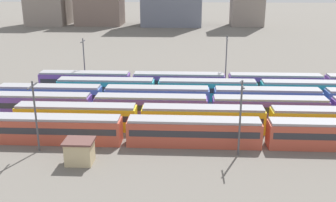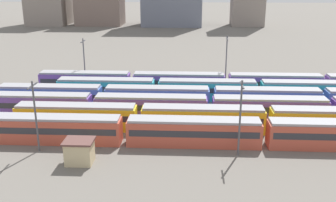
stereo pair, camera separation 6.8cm
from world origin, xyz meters
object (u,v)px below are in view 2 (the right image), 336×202
Objects in this scene: signal_hut at (79,151)px; catenary_pole_0 at (240,115)px; catenary_pole_1 at (226,59)px; train_track_4 at (311,91)px; train_track_3 at (323,100)px; train_track_5 at (227,83)px; catenary_pole_3 at (84,60)px; catenary_pole_2 at (35,113)px; train_track_0 at (264,133)px; train_track_2 at (210,107)px.

catenary_pole_0 is at bearing 9.48° from signal_hut.
train_track_4 is at bearing -29.45° from catenary_pole_1.
train_track_5 is (-15.39, 10.40, 0.00)m from train_track_3.
catenary_pole_3 is at bearing 174.49° from train_track_5.
train_track_5 is at bearing 47.01° from catenary_pole_2.
catenary_pole_1 reaches higher than catenary_pole_3.
catenary_pole_1 is at bearing 88.03° from catenary_pole_0.
catenary_pole_3 is (-31.70, 28.80, 3.64)m from train_track_0.
catenary_pole_1 is 42.08m from catenary_pole_2.
train_track_5 is at bearing 145.95° from train_track_3.
train_track_3 is at bearing 23.70° from catenary_pole_2.
catenary_pole_1 is at bearing 77.62° from train_track_2.
catenary_pole_0 is 25.99m from catenary_pole_2.
signal_hut is at bearing -165.06° from train_track_0.
train_track_2 is at bearing 123.09° from train_track_0.
catenary_pole_0 is at bearing -131.58° from train_track_3.
train_track_3 is 20.88m from catenary_pole_1.
catenary_pole_2 reaches higher than train_track_2.
train_track_5 is 7.47× the size of catenary_pole_3.
catenary_pole_2 is at bearing -150.36° from train_track_4.
train_track_0 is 24.09m from train_track_4.
train_track_3 is 31.25× the size of signal_hut.
train_track_0 is 26.14m from train_track_5.
catenary_pole_3 reaches higher than train_track_0.
train_track_0 is 29.56m from catenary_pole_1.
train_track_4 is at bearing -10.34° from catenary_pole_3.
catenary_pole_1 is (1.10, 32.13, 0.40)m from catenary_pole_0.
train_track_0 and train_track_4 have the same top height.
train_track_3 is 46.49m from catenary_pole_2.
train_track_0 is 6.98× the size of catenary_pole_1.
catenary_pole_0 reaches higher than train_track_0.
train_track_2 is 0.66× the size of train_track_3.
catenary_pole_0 is 32.15m from catenary_pole_1.
signal_hut is (-20.74, -32.25, -0.35)m from train_track_5.
signal_hut is (6.33, -3.21, -3.73)m from catenary_pole_2.
train_track_2 is at bearing 30.33° from catenary_pole_2.
catenary_pole_1 reaches higher than train_track_3.
catenary_pole_0 is (-15.92, -23.77, 3.60)m from train_track_4.
train_track_2 is 16.13m from train_track_5.
catenary_pole_1 is (4.12, 18.76, 4.00)m from train_track_2.
train_track_4 is at bearing 37.25° from signal_hut.
train_track_3 is 10.52× the size of catenary_pole_1.
train_track_0 is at bearing -56.91° from train_track_2.
catenary_pole_3 is (-29.02, 2.80, 3.64)m from train_track_5.
catenary_pole_3 is 36.23m from signal_hut.
train_track_4 is 9.44× the size of catenary_pole_0.
train_track_0 is 20.75× the size of signal_hut.
train_track_3 is (12.71, 15.60, 0.00)m from train_track_0.
train_track_3 is at bearing 48.42° from catenary_pole_0.
train_track_0 is at bearing -84.12° from train_track_5.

